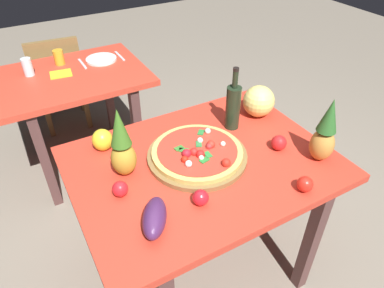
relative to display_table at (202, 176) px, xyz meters
The scene contains 22 objects.
ground_plane 0.68m from the display_table, ahead, with size 10.00×10.00×0.00m, color gray.
display_table is the anchor object (origin of this frame).
background_table 1.26m from the display_table, 104.63° to the left, with size 1.00×0.75×0.77m.
dining_chair 1.86m from the display_table, 100.21° to the left, with size 0.43×0.43×0.85m.
pizza_board 0.11m from the display_table, 111.94° to the left, with size 0.47×0.47×0.03m, color olive.
pizza 0.14m from the display_table, 113.77° to the left, with size 0.43×0.43×0.06m.
wine_bottle 0.39m from the display_table, 31.26° to the left, with size 0.08×0.08×0.34m.
pineapple_left 0.60m from the display_table, 27.33° to the right, with size 0.11×0.11×0.32m.
pineapple_right 0.43m from the display_table, 164.11° to the left, with size 0.11×0.11×0.34m.
melon 0.54m from the display_table, 22.69° to the left, with size 0.17×0.17×0.17m, color #E5D970.
bell_pepper 0.51m from the display_table, 139.40° to the left, with size 0.10×0.10×0.11m, color yellow.
eggplant 0.45m from the display_table, 145.63° to the right, with size 0.20×0.09×0.09m, color #472351.
tomato_near_board 0.40m from the display_table, 15.49° to the right, with size 0.08×0.08×0.08m, color red.
tomato_beside_pepper 0.43m from the display_table, behind, with size 0.07×0.07×0.07m, color red.
tomato_by_bottle 0.49m from the display_table, 53.89° to the right, with size 0.07×0.07×0.07m, color red.
tomato_at_corner 0.30m from the display_table, 122.56° to the right, with size 0.07×0.07×0.07m, color red.
drinking_glass_juice 1.47m from the display_table, 103.41° to the left, with size 0.07×0.07×0.10m, color gold.
drinking_glass_water 1.46m from the display_table, 112.55° to the left, with size 0.06×0.06×0.12m, color silver.
dinner_plate 1.35m from the display_table, 92.68° to the left, with size 0.22×0.22×0.02m, color white.
fork_utensil 1.36m from the display_table, 98.59° to the left, with size 0.02×0.18×0.01m, color silver.
knife_utensil 1.35m from the display_table, 86.71° to the left, with size 0.02×0.18×0.01m, color silver.
napkin_folded 1.31m from the display_table, 106.59° to the left, with size 0.14×0.12×0.01m, color yellow.
Camera 1 is at (-0.66, -1.08, 1.84)m, focal length 32.83 mm.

